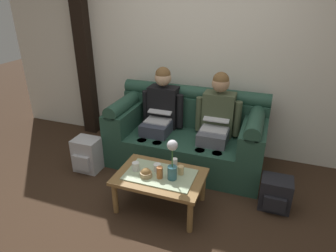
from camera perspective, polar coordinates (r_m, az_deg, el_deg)
The scene contains 16 objects.
ground_plane at distance 3.12m, azimuth -2.92°, elevation -17.32°, with size 14.00×14.00×0.00m, color #382619.
back_wall_patterned at distance 3.98m, azimuth 6.43°, elevation 15.43°, with size 6.00×0.12×2.90m, color silver.
timber_pillar at distance 4.59m, azimuth -16.04°, elevation 15.90°, with size 0.20×0.20×2.90m, color black.
couch at distance 3.82m, azimuth 3.71°, elevation -1.88°, with size 1.92×0.88×0.96m.
person_left at distance 3.81m, azimuth -1.43°, elevation 2.74°, with size 0.56×0.67×1.22m.
person_right at distance 3.62m, azimuth 9.34°, elevation 1.22°, with size 0.56×0.67×1.22m.
coffee_table at distance 3.06m, azimuth -1.54°, elevation -10.17°, with size 0.89×0.59×0.40m.
flower_vase at distance 2.84m, azimuth 0.83°, elevation -6.56°, with size 0.10×0.10×0.42m.
snack_bowl at distance 2.98m, azimuth -4.26°, elevation -9.09°, with size 0.12×0.12×0.10m.
cup_near_left at distance 3.01m, azimuth 2.46°, elevation -8.48°, with size 0.06×0.06×0.09m, color #DBB77A.
cup_near_right at distance 3.05m, azimuth -2.09°, elevation -8.03°, with size 0.08×0.08×0.08m, color white.
cup_far_center at distance 3.08m, azimuth -6.24°, elevation -7.73°, with size 0.07×0.07×0.09m, color white.
cup_far_left at distance 3.06m, azimuth 1.25°, elevation -7.37°, with size 0.06×0.06×0.13m, color white.
cup_far_right at distance 2.94m, azimuth -1.62°, elevation -8.95°, with size 0.06×0.06×0.12m, color #B26633.
backpack_right at distance 3.33m, azimuth 19.97°, elevation -12.15°, with size 0.31×0.29×0.34m.
backpack_left at distance 3.85m, azimuth -15.27°, elevation -5.39°, with size 0.32×0.30×0.43m.
Camera 1 is at (0.93, -2.12, 2.09)m, focal length 31.64 mm.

